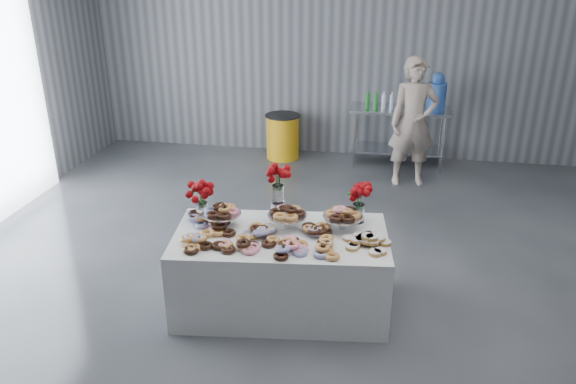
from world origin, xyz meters
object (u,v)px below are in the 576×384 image
(display_table, at_px, (281,271))
(water_jug, at_px, (437,93))
(trash_barrel, at_px, (283,136))
(person, at_px, (413,122))
(prep_table, at_px, (399,126))

(display_table, bearing_deg, water_jug, 68.86)
(display_table, bearing_deg, trash_barrel, 100.33)
(display_table, distance_m, water_jug, 4.42)
(person, bearing_deg, trash_barrel, 148.01)
(display_table, xyz_separation_m, prep_table, (1.07, 4.06, 0.24))
(prep_table, bearing_deg, person, -77.44)
(prep_table, height_order, water_jug, water_jug)
(water_jug, relative_size, trash_barrel, 0.78)
(prep_table, bearing_deg, water_jug, -0.00)
(display_table, height_order, trash_barrel, display_table)
(person, bearing_deg, display_table, -121.88)
(prep_table, distance_m, trash_barrel, 1.83)
(person, bearing_deg, prep_table, 91.07)
(prep_table, bearing_deg, display_table, -104.76)
(display_table, xyz_separation_m, person, (1.23, 3.32, 0.52))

